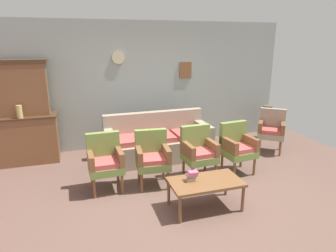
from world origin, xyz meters
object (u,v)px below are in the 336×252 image
Objects in this scene: side_cabinet at (28,139)px; wingback_chair_by_fireplace at (271,129)px; book_stack_on_table at (192,176)px; armchair_row_middle at (105,160)px; coffee_table at (205,184)px; floral_couch at (158,143)px; vase_on_cabinet at (19,112)px; armchair_by_doorway at (237,146)px; armchair_near_cabinet at (152,156)px; armchair_near_couch_end at (198,150)px; floor_vase_by_wall at (266,122)px.

wingback_chair_by_fireplace is (4.85, -0.91, 0.03)m from side_cabinet.
armchair_row_middle is at bearing 139.64° from book_stack_on_table.
coffee_table is (1.27, -0.99, -0.12)m from armchair_row_middle.
coffee_table is at bearing -37.92° from armchair_row_middle.
armchair_row_middle is (-1.13, -1.00, 0.17)m from floral_couch.
armchair_by_doorway is (3.66, -1.45, -0.55)m from vase_on_cabinet.
armchair_near_cabinet and armchair_near_couch_end have the same top height.
wingback_chair_by_fireplace reaches higher than book_stack_on_table.
armchair_by_doorway is 1.43m from wingback_chair_by_fireplace.
armchair_row_middle and armchair_by_doorway have the same top height.
floor_vase_by_wall is at bearing 42.22° from armchair_by_doorway.
side_cabinet reaches higher than coffee_table.
side_cabinet reaches higher than floor_vase_by_wall.
floor_vase_by_wall reaches higher than coffee_table.
side_cabinet is 7.02× the size of book_stack_on_table.
armchair_by_doorway is at bearing -149.59° from wingback_chair_by_fireplace.
vase_on_cabinet is 3.41m from book_stack_on_table.
armchair_row_middle is 1.56m from armchair_near_couch_end.
floral_couch and armchair_by_doorway have the same top height.
floral_couch is (2.49, -0.39, -0.72)m from vase_on_cabinet.
coffee_table is at bearing -44.93° from side_cabinet.
armchair_near_couch_end is at bearing -26.42° from vase_on_cabinet.
floral_couch is 1.99m from coffee_table.
vase_on_cabinet is at bearing 158.45° from armchair_by_doorway.
vase_on_cabinet is at bearing -179.04° from floor_vase_by_wall.
floor_vase_by_wall is (5.30, -0.10, -0.07)m from side_cabinet.
armchair_near_couch_end is (2.87, -1.64, 0.03)m from side_cabinet.
coffee_table is (2.62, -2.38, -0.67)m from vase_on_cabinet.
vase_on_cabinet is 0.26× the size of armchair_near_couch_end.
side_cabinet is 3.47m from book_stack_on_table.
floral_couch reaches higher than floor_vase_by_wall.
floor_vase_by_wall is at bearing -1.08° from side_cabinet.
floral_couch is 2.43m from wingback_chair_by_fireplace.
armchair_near_cabinet is at bearing -34.84° from vase_on_cabinet.
armchair_near_couch_end is 0.90× the size of coffee_table.
coffee_table is (0.52, -0.92, -0.12)m from armchair_near_cabinet.
wingback_chair_by_fireplace is (1.98, 0.72, 0.00)m from armchair_near_couch_end.
floral_couch is 1.52m from armchair_row_middle.
armchair_near_cabinet reaches higher than book_stack_on_table.
armchair_near_cabinet is 1.00× the size of armchair_by_doorway.
side_cabinet is 1.45× the size of floor_vase_by_wall.
side_cabinet is 0.61m from vase_on_cabinet.
floor_vase_by_wall is at bearing 60.52° from wingback_chair_by_fireplace.
vase_on_cabinet is at bearing 136.51° from book_stack_on_table.
floor_vase_by_wall is at bearing 32.21° from armchair_near_couch_end.
floor_vase_by_wall is (3.99, 1.48, -0.10)m from armchair_row_middle.
armchair_near_couch_end is (0.81, 0.02, 0.00)m from armchair_near_cabinet.
vase_on_cabinet is 1.44× the size of book_stack_on_table.
floral_couch is 1.58m from armchair_by_doorway.
armchair_by_doorway is 2.29m from floor_vase_by_wall.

